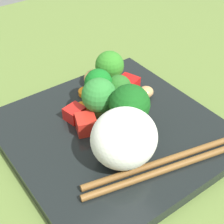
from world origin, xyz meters
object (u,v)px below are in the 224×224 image
at_px(rice_mound, 124,138).
at_px(chopstick_pair, 163,165).
at_px(broccoli_floret_3, 130,105).
at_px(square_plate, 114,133).
at_px(carrot_slice_1, 86,92).

bearing_deg(rice_mound, chopstick_pair, -142.99).
distance_m(rice_mound, broccoli_floret_3, 0.06).
distance_m(square_plate, rice_mound, 0.07).
distance_m(square_plate, broccoli_floret_3, 0.05).
height_order(square_plate, chopstick_pair, chopstick_pair).
relative_size(rice_mound, chopstick_pair, 0.40).
bearing_deg(square_plate, carrot_slice_1, -9.38).
bearing_deg(broccoli_floret_3, square_plate, 54.02).
xyz_separation_m(carrot_slice_1, chopstick_pair, (-0.18, 0.01, 0.00)).
distance_m(broccoli_floret_3, chopstick_pair, 0.09).
bearing_deg(carrot_slice_1, broccoli_floret_3, -178.93).
relative_size(square_plate, carrot_slice_1, 10.91).
relative_size(broccoli_floret_3, carrot_slice_1, 2.76).
xyz_separation_m(rice_mound, chopstick_pair, (-0.04, -0.03, -0.03)).
xyz_separation_m(square_plate, chopstick_pair, (-0.09, -0.01, 0.01)).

